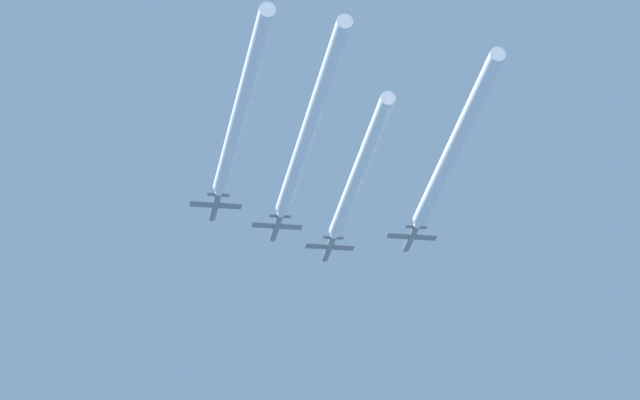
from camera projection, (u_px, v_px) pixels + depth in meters
name	position (u px, v px, depth m)	size (l,w,h in m)	color
jet_lead	(329.00, 248.00, 378.01)	(7.93, 11.54, 2.77)	slate
jet_left_wingman	(276.00, 227.00, 366.36)	(7.93, 11.54, 2.77)	slate
jet_right_wingman	(411.00, 238.00, 369.30)	(7.93, 11.54, 2.77)	slate
jet_outer_left	(215.00, 206.00, 355.01)	(7.93, 11.54, 2.77)	slate
smoke_trail_lead	(359.00, 171.00, 350.43)	(2.19, 50.35, 2.19)	white
smoke_trail_left_wingman	(310.00, 126.00, 332.64)	(2.19, 63.95, 2.19)	white
smoke_trail_right_wingman	(454.00, 146.00, 337.91)	(2.19, 58.79, 2.19)	white
smoke_trail_outer_left	(241.00, 109.00, 323.87)	(2.19, 58.24, 2.19)	white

